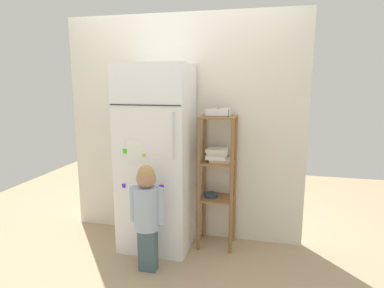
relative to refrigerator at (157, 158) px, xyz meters
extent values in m
plane|color=tan|center=(0.18, -0.02, -0.90)|extent=(6.00, 6.00, 0.00)
cube|color=silver|center=(0.18, 0.31, 0.25)|extent=(2.48, 0.03, 2.29)
cube|color=white|center=(0.00, 0.00, 0.00)|extent=(0.66, 0.56, 1.79)
cube|color=black|center=(0.00, -0.28, 0.53)|extent=(0.65, 0.01, 0.01)
cylinder|color=silver|center=(0.27, -0.31, 0.28)|extent=(0.02, 0.02, 0.41)
cube|color=white|center=(-0.10, -0.29, 0.13)|extent=(0.16, 0.01, 0.20)
cube|color=#0B40C6|center=(0.13, -0.29, -0.38)|extent=(0.03, 0.02, 0.03)
cube|color=orange|center=(0.05, -0.29, -0.14)|extent=(0.03, 0.01, 0.03)
cube|color=#39D911|center=(-0.20, -0.29, 0.12)|extent=(0.04, 0.01, 0.04)
cube|color=#622ADA|center=(0.14, -0.29, -0.19)|extent=(0.04, 0.02, 0.04)
cube|color=#5B26CD|center=(-0.22, -0.29, -0.21)|extent=(0.04, 0.02, 0.03)
cube|color=yellow|center=(-0.02, -0.29, 0.09)|extent=(0.03, 0.01, 0.03)
cube|color=#435E68|center=(0.07, -0.47, -0.70)|extent=(0.16, 0.10, 0.39)
cylinder|color=#9EB2C6|center=(0.07, -0.47, -0.32)|extent=(0.22, 0.22, 0.37)
sphere|color=#9EB2C6|center=(0.07, -0.40, -0.15)|extent=(0.10, 0.10, 0.10)
sphere|color=#A87A5B|center=(0.07, -0.47, -0.07)|extent=(0.17, 0.17, 0.17)
sphere|color=tan|center=(0.07, -0.47, -0.02)|extent=(0.14, 0.14, 0.14)
cylinder|color=#9EB2C6|center=(-0.05, -0.47, -0.30)|extent=(0.06, 0.06, 0.31)
cylinder|color=#9EB2C6|center=(0.19, -0.47, -0.30)|extent=(0.06, 0.06, 0.31)
cylinder|color=olive|center=(0.42, -0.01, -0.24)|extent=(0.04, 0.04, 1.31)
cylinder|color=olive|center=(0.73, -0.01, -0.24)|extent=(0.04, 0.04, 1.31)
cylinder|color=olive|center=(0.42, 0.26, -0.24)|extent=(0.04, 0.04, 1.31)
cylinder|color=olive|center=(0.73, 0.26, -0.24)|extent=(0.04, 0.04, 1.31)
cube|color=olive|center=(0.58, 0.13, 0.40)|extent=(0.33, 0.29, 0.02)
cube|color=olive|center=(0.58, 0.13, -0.04)|extent=(0.33, 0.29, 0.02)
cube|color=olive|center=(0.58, 0.13, -0.40)|extent=(0.33, 0.29, 0.02)
cube|color=#C6AD8E|center=(0.60, 0.12, -0.02)|extent=(0.19, 0.17, 0.03)
cube|color=white|center=(0.56, 0.12, 0.02)|extent=(0.20, 0.18, 0.03)
cube|color=silver|center=(0.57, 0.14, 0.05)|extent=(0.20, 0.18, 0.04)
cube|color=silver|center=(0.57, 0.12, 0.08)|extent=(0.19, 0.17, 0.03)
cylinder|color=#2D384C|center=(0.52, 0.13, -0.38)|extent=(0.14, 0.14, 0.04)
cube|color=white|center=(0.57, 0.14, 0.41)|extent=(0.23, 0.17, 0.01)
cube|color=white|center=(0.57, 0.06, 0.45)|extent=(0.23, 0.01, 0.07)
cube|color=white|center=(0.57, 0.23, 0.45)|extent=(0.23, 0.01, 0.07)
cube|color=white|center=(0.46, 0.14, 0.45)|extent=(0.01, 0.17, 0.07)
cube|color=white|center=(0.68, 0.14, 0.45)|extent=(0.01, 0.17, 0.07)
sphere|color=red|center=(0.57, 0.17, 0.45)|extent=(0.06, 0.06, 0.06)
sphere|color=maroon|center=(0.54, 0.13, 0.45)|extent=(0.06, 0.06, 0.06)
camera|label=1|loc=(1.06, -2.95, 0.73)|focal=30.80mm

